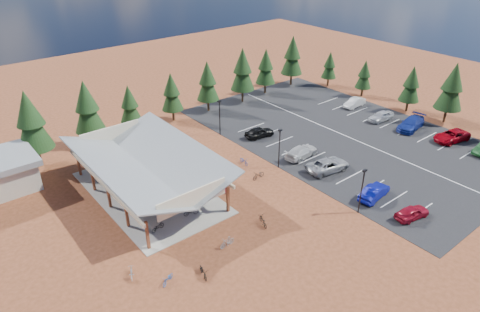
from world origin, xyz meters
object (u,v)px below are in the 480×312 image
bike_16 (259,175)px  car_1 (374,192)px  car_7 (411,123)px  bike_14 (244,161)px  bike_3 (119,176)px  car_4 (259,132)px  lamp_post_0 (362,188)px  bike_12 (263,221)px  car_9 (355,103)px  bike_9 (131,272)px  trash_bin_0 (219,177)px  bike_6 (163,179)px  car_2 (328,165)px  lamp_post_2 (220,115)px  car_8 (381,116)px  bike_5 (172,181)px  bike_0 (158,227)px  bike_13 (227,242)px  bike_4 (191,212)px  bike_pavilion (146,163)px  bike_8 (203,272)px  trash_bin_1 (203,182)px  bike_7 (140,155)px  bike_2 (126,195)px  car_0 (412,212)px  bike_1 (148,212)px  car_3 (302,152)px  lamp_post_1 (279,146)px  bike_15 (224,187)px  bike_10 (168,279)px  car_6 (452,136)px

bike_16 → car_1: 13.06m
car_7 → car_1: bearing=-78.1°
bike_14 → car_1: size_ratio=0.38×
bike_3 → car_4: (20.33, -1.51, 0.10)m
lamp_post_0 → car_7: size_ratio=0.89×
bike_12 → car_9: car_9 is taller
bike_9 → trash_bin_0: bearing=-126.9°
bike_6 → car_2: size_ratio=0.30×
trash_bin_0 → bike_12: (-1.58, -9.53, 0.02)m
lamp_post_2 → car_8: bearing=-27.7°
bike_5 → bike_12: size_ratio=1.04×
trash_bin_0 → bike_0: trash_bin_0 is taller
bike_9 → car_2: 26.54m
car_4 → car_7: (18.93, -11.83, 0.12)m
bike_0 → bike_6: bearing=-45.3°
bike_13 → car_1: bearing=74.2°
lamp_post_2 → bike_12: lamp_post_2 is taller
bike_0 → bike_6: 8.91m
bike_4 → bike_5: bike_5 is taller
bike_pavilion → trash_bin_0: 8.71m
bike_3 → bike_8: bearing=156.9°
trash_bin_1 → bike_8: bearing=-124.7°
bike_7 → car_9: bearing=-113.4°
car_7 → bike_16: bearing=-106.8°
bike_pavilion → bike_4: bearing=-79.5°
trash_bin_0 → car_4: car_4 is taller
bike_3 → bike_5: bike_5 is taller
bike_2 → car_0: bearing=-134.7°
bike_5 → lamp_post_2: bearing=-39.4°
bike_1 → car_3: bearing=-72.4°
bike_4 → car_1: car_1 is taller
lamp_post_1 → bike_15: size_ratio=3.07×
lamp_post_0 → car_7: bearing=19.5°
lamp_post_2 → bike_10: (-20.41, -20.19, -2.58)m
car_6 → car_9: bearing=-168.1°
bike_2 → car_7: size_ratio=0.31×
bike_14 → car_6: car_6 is taller
car_4 → trash_bin_1: bearing=120.9°
bike_3 → bike_8: size_ratio=1.04×
lamp_post_1 → car_6: lamp_post_1 is taller
bike_16 → car_4: bearing=133.6°
car_7 → car_9: (0.58, 10.57, -0.13)m
bike_16 → car_6: size_ratio=0.34×
bike_1 → car_4: bearing=-51.9°
lamp_post_0 → lamp_post_2: size_ratio=1.00×
bike_10 → car_4: bearing=95.0°
trash_bin_0 → bike_6: bike_6 is taller
bike_1 → bike_6: bike_1 is taller
bike_pavilion → car_7: bike_pavilion is taller
bike_9 → bike_2: bearing=-88.5°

